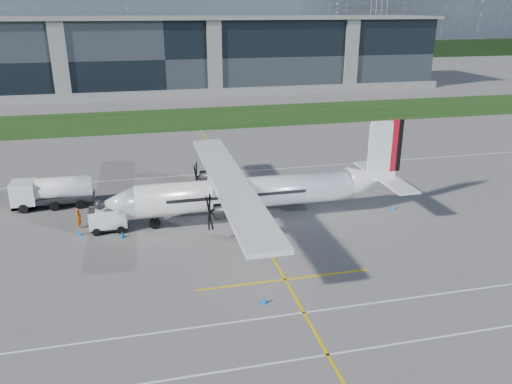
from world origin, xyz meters
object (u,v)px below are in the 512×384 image
(safety_cone_nose_stbd, at_px, (113,225))
(safety_cone_tail, at_px, (393,207))
(pylon_east, at_px, (378,14))
(baggage_tug, at_px, (108,220))
(turboprop_aircraft, at_px, (257,175))
(fuel_tanker_truck, at_px, (47,193))
(ground_crew_person, at_px, (79,217))
(safety_cone_portwing, at_px, (263,300))
(safety_cone_fwd, at_px, (79,232))
(safety_cone_nose_port, at_px, (122,234))

(safety_cone_nose_stbd, bearing_deg, safety_cone_tail, -4.06)
(safety_cone_tail, xyz_separation_m, safety_cone_nose_stbd, (-24.72, 1.75, 0.00))
(pylon_east, xyz_separation_m, baggage_tug, (-93.92, -145.00, -14.05))
(turboprop_aircraft, xyz_separation_m, safety_cone_tail, (12.57, -0.69, -3.84))
(pylon_east, relative_size, baggage_tug, 9.44)
(safety_cone_tail, bearing_deg, baggage_tug, 177.23)
(safety_cone_tail, relative_size, safety_cone_nose_stbd, 1.00)
(turboprop_aircraft, height_order, fuel_tanker_truck, turboprop_aircraft)
(safety_cone_tail, bearing_deg, fuel_tanker_truck, 165.70)
(pylon_east, relative_size, fuel_tanker_truck, 4.04)
(ground_crew_person, distance_m, safety_cone_portwing, 19.00)
(safety_cone_tail, relative_size, safety_cone_fwd, 1.00)
(safety_cone_fwd, bearing_deg, fuel_tanker_truck, 115.32)
(pylon_east, height_order, turboprop_aircraft, pylon_east)
(safety_cone_nose_port, distance_m, safety_cone_nose_stbd, 2.30)
(turboprop_aircraft, bearing_deg, safety_cone_portwing, -101.67)
(safety_cone_portwing, bearing_deg, safety_cone_nose_stbd, 124.08)
(turboprop_aircraft, distance_m, baggage_tug, 12.85)
(baggage_tug, relative_size, safety_cone_fwd, 6.36)
(baggage_tug, height_order, safety_cone_portwing, baggage_tug)
(safety_cone_tail, bearing_deg, safety_cone_nose_port, -178.98)
(pylon_east, bearing_deg, safety_cone_tail, -115.23)
(baggage_tug, bearing_deg, pylon_east, 57.07)
(ground_crew_person, height_order, safety_cone_fwd, ground_crew_person)
(turboprop_aircraft, distance_m, safety_cone_nose_port, 12.08)
(turboprop_aircraft, bearing_deg, safety_cone_tail, -3.16)
(pylon_east, bearing_deg, turboprop_aircraft, -119.24)
(ground_crew_person, relative_size, safety_cone_fwd, 3.87)
(safety_cone_nose_stbd, distance_m, safety_cone_portwing, 16.90)
(pylon_east, xyz_separation_m, safety_cone_nose_port, (-92.86, -146.64, -14.75))
(pylon_east, bearing_deg, ground_crew_person, -123.80)
(baggage_tug, height_order, safety_cone_tail, baggage_tug)
(pylon_east, relative_size, safety_cone_tail, 60.00)
(baggage_tug, bearing_deg, safety_cone_tail, -2.77)
(safety_cone_fwd, bearing_deg, safety_cone_tail, -1.64)
(safety_cone_nose_stbd, height_order, safety_cone_fwd, same)
(baggage_tug, xyz_separation_m, safety_cone_tail, (25.03, -1.21, -0.70))
(pylon_east, distance_m, ground_crew_person, 173.75)
(safety_cone_portwing, bearing_deg, safety_cone_fwd, 132.93)
(safety_cone_fwd, bearing_deg, safety_cone_nose_port, -19.62)
(pylon_east, xyz_separation_m, ground_crew_person, (-96.34, -143.91, -14.03))
(pylon_east, distance_m, baggage_tug, 173.33)
(safety_cone_tail, height_order, safety_cone_portwing, same)
(pylon_east, relative_size, ground_crew_person, 15.50)
(baggage_tug, bearing_deg, fuel_tanker_truck, 130.58)
(safety_cone_portwing, bearing_deg, fuel_tanker_truck, 127.59)
(ground_crew_person, relative_size, safety_cone_tail, 3.87)
(safety_cone_fwd, bearing_deg, baggage_tug, 10.41)
(baggage_tug, relative_size, safety_cone_nose_stbd, 6.36)
(safety_cone_nose_port, bearing_deg, safety_cone_tail, 1.02)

